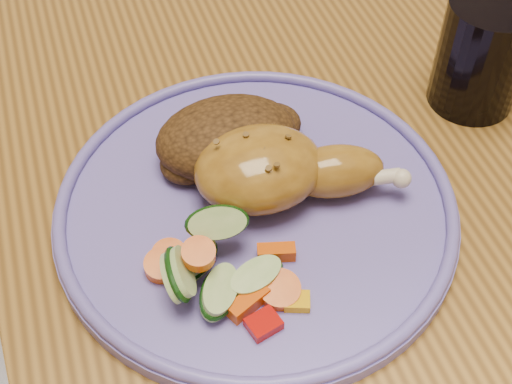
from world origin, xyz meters
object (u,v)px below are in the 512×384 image
at_px(dining_table, 255,223).
at_px(drinking_glass, 482,54).
at_px(plate, 256,210).
at_px(chair_far, 136,4).

distance_m(dining_table, drinking_glass, 0.25).
bearing_deg(plate, drinking_glass, 16.89).
bearing_deg(plate, chair_far, 88.56).
xyz_separation_m(chair_far, drinking_glass, (0.21, -0.61, 0.30)).
bearing_deg(dining_table, plate, -107.28).
bearing_deg(drinking_glass, dining_table, -176.52).
relative_size(chair_far, plate, 2.97).
relative_size(dining_table, plate, 4.57).
distance_m(dining_table, chair_far, 0.65).
relative_size(plate, drinking_glass, 3.09).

